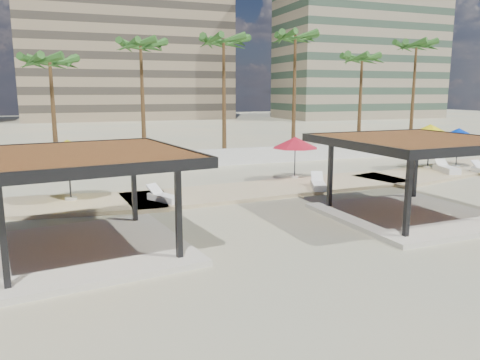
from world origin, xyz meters
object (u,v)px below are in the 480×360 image
object	(u,v)px
pavilion_west	(81,193)
lounger_a	(164,197)
umbrella_c	(295,143)
pavilion_central	(413,170)
lounger_d	(446,169)
lounger_b	(318,185)

from	to	relation	value
pavilion_west	lounger_a	world-z (taller)	pavilion_west
pavilion_west	umbrella_c	distance (m)	15.10
pavilion_central	lounger_d	xyz separation A→B (m)	(9.25, 7.51, -1.63)
lounger_d	lounger_b	bearing A→B (deg)	115.15
pavilion_central	pavilion_west	bearing A→B (deg)	176.74
pavilion_central	lounger_a	bearing A→B (deg)	145.23
umbrella_c	lounger_d	distance (m)	10.27
pavilion_west	lounger_b	xyz separation A→B (m)	(12.04, 5.64, -1.64)
pavilion_central	lounger_a	xyz separation A→B (m)	(-9.20, 5.94, -1.67)
pavilion_central	umbrella_c	size ratio (longest dim) A/B	2.26
lounger_b	pavilion_central	bearing A→B (deg)	-146.91
pavilion_central	pavilion_west	world-z (taller)	pavilion_central
pavilion_west	umbrella_c	bearing A→B (deg)	27.80
pavilion_west	umbrella_c	xyz separation A→B (m)	(12.27, 8.80, 0.28)
pavilion_west	lounger_d	bearing A→B (deg)	10.11
pavilion_west	umbrella_c	size ratio (longest dim) A/B	2.44
pavilion_central	umbrella_c	xyz separation A→B (m)	(-0.72, 9.10, 0.26)
pavilion_west	lounger_d	world-z (taller)	pavilion_west
pavilion_central	lounger_b	xyz separation A→B (m)	(-0.95, 5.94, -1.66)
lounger_b	lounger_d	world-z (taller)	lounger_d
lounger_d	pavilion_central	bearing A→B (deg)	145.49
umbrella_c	pavilion_west	bearing A→B (deg)	-144.36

